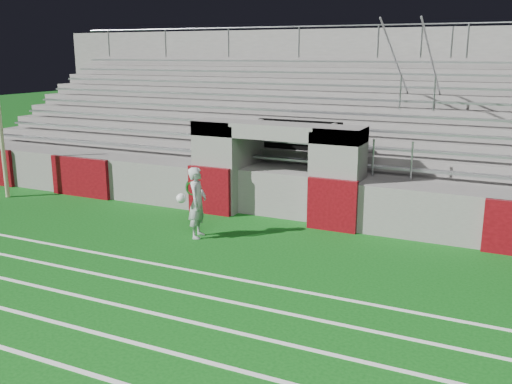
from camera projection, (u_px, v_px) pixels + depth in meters
The scene contains 6 objects.
ground at pixel (214, 256), 12.82m from camera, with size 90.00×90.00×0.00m, color #0C4B10.
field_post at pixel (3, 147), 17.64m from camera, with size 0.12×0.12×3.19m, color tan.
field_markings at pixel (46, 361), 8.44m from camera, with size 28.00×8.09×0.01m.
stadium_structure at pixel (328, 141), 19.45m from camera, with size 26.00×8.48×5.42m.
goalkeeper_with_ball at pixel (197, 203), 13.92m from camera, with size 0.66×0.79×1.76m.
hose_coil at pixel (193, 188), 16.20m from camera, with size 0.52×0.14×0.52m.
Camera 1 is at (6.08, -10.52, 4.46)m, focal length 40.00 mm.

